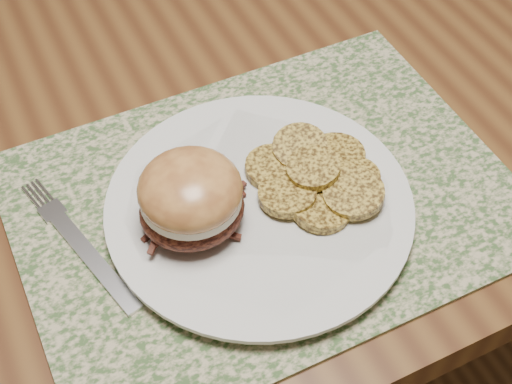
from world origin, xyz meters
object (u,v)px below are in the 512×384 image
dinner_plate (259,207)px  fork (78,242)px  pork_sandwich (191,197)px  dining_table (279,65)px

dinner_plate → fork: 0.16m
pork_sandwich → fork: bearing=153.2°
dinner_plate → fork: dinner_plate is taller
dining_table → dinner_plate: dinner_plate is taller
fork → dinner_plate: bearing=-27.8°
pork_sandwich → fork: pork_sandwich is taller
dinner_plate → fork: bearing=166.3°
dining_table → pork_sandwich: size_ratio=14.65×
pork_sandwich → fork: (-0.10, 0.03, -0.05)m
pork_sandwich → dining_table: bearing=41.7°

